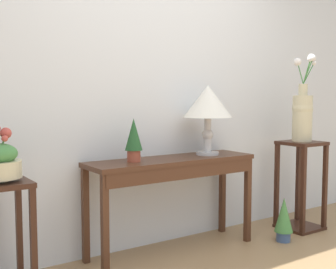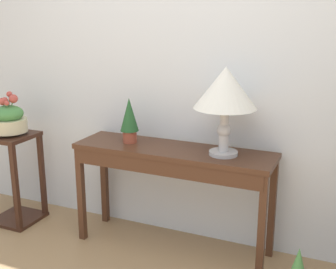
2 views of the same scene
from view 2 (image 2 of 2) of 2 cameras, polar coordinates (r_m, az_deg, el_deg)
The scene contains 6 objects.
back_wall_with_art at distance 3.16m, azimuth 1.50°, elevation 11.30°, with size 9.00×0.10×2.80m.
console_table at distance 3.01m, azimuth 0.49°, elevation -3.75°, with size 1.38×0.38×0.74m.
table_lamp at distance 2.79m, azimuth 7.36°, elevation 5.57°, with size 0.40×0.40×0.57m.
potted_plant_on_console at distance 3.10m, azimuth -4.96°, elevation 2.07°, with size 0.13×0.13×0.32m.
pedestal_stand_left at distance 3.73m, azimuth -19.04°, elevation -5.31°, with size 0.35×0.35×0.72m.
planter_bowl_wide_left at distance 3.59m, azimuth -19.70°, elevation 1.87°, with size 0.27×0.27×0.33m.
Camera 2 is at (1.20, -1.34, 1.63)m, focal length 47.66 mm.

